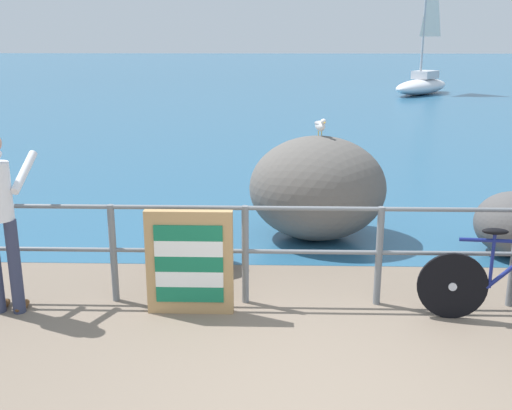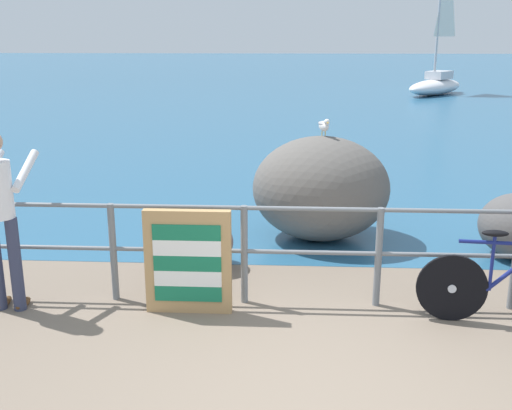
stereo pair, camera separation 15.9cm
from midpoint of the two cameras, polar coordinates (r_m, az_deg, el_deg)
name	(u,v)px [view 2 (the right image)]	position (r m, az deg, el deg)	size (l,w,h in m)	color
ground_plane	(296,107)	(24.10, 3.97, 9.17)	(120.00, 120.00, 0.10)	#756656
sea_surface	(294,69)	(51.82, 3.64, 12.65)	(120.00, 90.00, 0.01)	#285B7F
promenade_railing	(311,244)	(6.06, 5.95, -3.68)	(9.39, 0.07, 1.02)	slate
person_at_railing	(1,213)	(6.27, -22.13, -0.69)	(0.46, 0.64, 1.78)	#333851
folded_deckchair_stack	(188,262)	(5.92, -5.62, -5.34)	(0.84, 0.10, 1.04)	tan
breakwater_boulder_main	(321,188)	(8.06, 6.66, 1.55)	(1.80, 1.58, 1.38)	#605B56
breakwater_boulder_left	(197,242)	(7.12, -4.90, -3.50)	(0.85, 0.70, 0.61)	#6B575B
seagull	(324,125)	(7.96, 6.96, 7.45)	(0.18, 0.34, 0.23)	gold
sailboat	(436,79)	(29.64, 16.71, 11.23)	(3.74, 4.26, 6.16)	white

